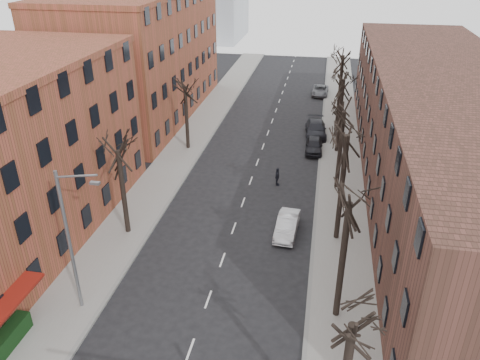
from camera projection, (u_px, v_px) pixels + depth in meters
The scene contains 18 objects.
sidewalk_left at pixel (187, 144), 49.70m from camera, with size 4.00×90.00×0.15m, color gray.
sidewalk_right at pixel (340, 155), 47.11m from camera, with size 4.00×90.00×0.15m, color gray.
building_left_far at pixel (141, 57), 55.70m from camera, with size 12.00×28.00×14.00m, color brown.
building_right at pixel (443, 133), 39.19m from camera, with size 12.00×50.00×10.00m, color #532F27.
awning_left at pixel (7, 354), 24.59m from camera, with size 1.20×7.00×0.15m, color maroon.
tree_right_b at pixel (336, 316), 27.09m from camera, with size 5.20×5.20×10.80m, color black, non-canonical shape.
tree_right_c at pixel (336, 239), 34.09m from camera, with size 5.20×5.20×11.60m, color black, non-canonical shape.
tree_right_d at pixel (336, 188), 41.08m from camera, with size 5.20×5.20×10.00m, color black, non-canonical shape.
tree_right_e at pixel (336, 152), 48.08m from camera, with size 5.20×5.20×10.80m, color black, non-canonical shape.
tree_right_f at pixel (336, 125), 55.08m from camera, with size 5.20×5.20×11.60m, color black, non-canonical shape.
tree_left_a at pixel (129, 233), 34.79m from camera, with size 5.20×5.20×9.50m, color black, non-canonical shape.
tree_left_b at pixel (188, 149), 48.79m from camera, with size 5.20×5.20×9.50m, color black, non-canonical shape.
streetlight at pixel (71, 237), 25.41m from camera, with size 2.45×0.22×9.03m.
silver_sedan at pixel (287, 225), 34.40m from camera, with size 1.46×4.20×1.38m, color silver.
parked_car_near at pixel (314, 145), 47.79m from camera, with size 1.70×4.21×1.44m, color black.
parked_car_mid at pixel (316, 129), 51.73m from camera, with size 2.20×5.42×1.57m, color black.
parked_car_far at pixel (320, 90), 65.45m from camera, with size 2.15×4.66×1.29m, color slate.
pedestrian_crossing at pixel (277, 177), 41.17m from camera, with size 0.97×0.40×1.65m, color black.
Camera 1 is at (5.87, -9.17, 19.38)m, focal length 35.00 mm.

